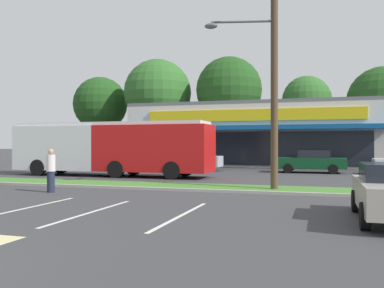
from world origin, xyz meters
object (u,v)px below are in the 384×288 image
object	(u,v)px
car_1	(311,161)
car_3	(188,160)
city_bus	(111,147)
pedestrian_by_pole	(51,170)
car_5	(110,160)
utility_pole	(271,65)

from	to	relation	value
car_1	car_3	world-z (taller)	car_3
city_bus	car_1	xyz separation A→B (m)	(11.56, 6.51, -0.99)
pedestrian_by_pole	car_5	bearing A→B (deg)	31.25
utility_pole	car_1	distance (m)	12.79
car_3	city_bus	bearing A→B (deg)	-115.76
car_3	pedestrian_by_pole	world-z (taller)	pedestrian_by_pole
utility_pole	city_bus	distance (m)	12.05
car_1	car_5	world-z (taller)	car_1
city_bus	car_5	distance (m)	7.54
city_bus	car_3	bearing A→B (deg)	-115.48
car_3	car_5	world-z (taller)	car_3
city_bus	pedestrian_by_pole	distance (m)	8.52
city_bus	car_5	size ratio (longest dim) A/B	2.63
car_5	pedestrian_by_pole	xyz separation A→B (m)	(5.32, -14.83, 0.17)
car_1	car_3	bearing A→B (deg)	2.46
city_bus	car_3	distance (m)	6.88
car_3	car_5	xyz separation A→B (m)	(-6.58, 0.39, -0.09)
car_3	pedestrian_by_pole	xyz separation A→B (m)	(-1.26, -14.44, 0.08)
city_bus	car_1	world-z (taller)	city_bus
car_5	car_1	bearing A→B (deg)	179.92
utility_pole	city_bus	size ratio (longest dim) A/B	0.78
city_bus	car_1	bearing A→B (deg)	-150.35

